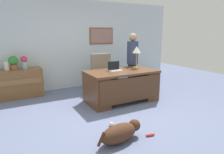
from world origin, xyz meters
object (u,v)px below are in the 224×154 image
Objects in this scene: vase_empty at (7,66)px; potted_plant at (13,62)px; dog_lying at (121,133)px; credenza at (17,84)px; person_standing at (132,62)px; dog_toy_ball at (111,124)px; dog_toy_plush at (126,131)px; desk at (122,85)px; laptop at (115,68)px; desk_lamp at (137,51)px; vase_with_flowers at (24,62)px; dog_toy_bone at (150,135)px; armchair at (103,75)px.

potted_plant reaches higher than vase_empty.
credenza is at bearing 111.12° from dog_lying.
person_standing is 20.81× the size of dog_toy_ball.
dog_toy_plush is at bearing 42.82° from dog_lying.
vase_empty is at bearing 147.32° from desk.
laptop is 1.67m from dog_toy_ball.
person_standing is 5.32× the size of laptop.
desk_lamp reaches higher than desk.
desk is 1.08m from person_standing.
dog_lying is at bearing -116.76° from laptop.
desk_lamp is at bearing -26.18° from potted_plant.
vase_with_flowers is at bearing 0.37° from credenza.
vase_empty is at bearing -180.00° from vase_with_flowers.
desk is at bearing -32.68° from vase_empty.
dog_toy_bone is (1.57, -3.37, -0.94)m from vase_with_flowers.
laptop reaches higher than dog_toy_bone.
vase_empty reaches higher than desk.
dog_lying is at bearing -127.80° from person_standing.
desk_lamp is (0.58, -0.83, 0.75)m from armchair.
desk is 1.87m from dog_toy_bone.
person_standing reaches higher than dog_toy_bone.
laptop is 2.66m from potted_plant.
desk is 3.04× the size of desk_lamp.
dog_lying is at bearing -68.27° from potted_plant.
dog_lying is at bearing 169.11° from dog_toy_bone.
armchair is at bearing -14.49° from credenza.
person_standing is 0.61m from desk_lamp.
person_standing is (3.04, -0.97, 0.50)m from credenza.
dog_toy_bone is (1.79, -3.36, -0.36)m from credenza.
desk reaches higher than dog_toy_plush.
vase_with_flowers reaches higher than dog_lying.
desk reaches higher than dog_lying.
desk is 2.80m from credenza.
vase_with_flowers is at bearing 142.32° from desk.
desk_lamp reaches higher than dog_toy_ball.
vase_empty reaches higher than dog_toy_bone.
desk is at bearing 73.72° from dog_toy_bone.
credenza reaches higher than dog_lying.
armchair is 0.65× the size of person_standing.
dog_lying is at bearing -130.91° from desk_lamp.
person_standing is at bearing 40.71° from desk.
armchair is 2.58m from vase_empty.
laptop is at bearing 63.24° from dog_lying.
person_standing is at bearing -17.48° from potted_plant.
potted_plant is at bearing 153.82° from desk_lamp.
dog_toy_ball is at bearing -121.98° from laptop.
person_standing is at bearing 52.20° from dog_lying.
dog_lying is at bearing -137.18° from dog_toy_plush.
person_standing is at bearing -18.96° from vase_with_flowers.
dog_toy_ball is at bearing 77.12° from dog_lying.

